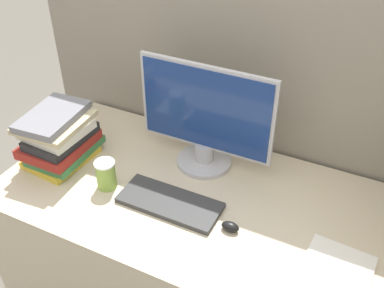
{
  "coord_description": "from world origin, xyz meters",
  "views": [
    {
      "loc": [
        0.56,
        -0.75,
        1.93
      ],
      "look_at": [
        -0.02,
        0.44,
        0.95
      ],
      "focal_mm": 42.0,
      "sensor_mm": 36.0,
      "label": 1
    }
  ],
  "objects_px": {
    "monitor": "(205,121)",
    "mouse": "(230,227)",
    "coffee_cup": "(106,174)",
    "keyboard": "(170,203)",
    "book_stack": "(59,138)"
  },
  "relations": [
    {
      "from": "monitor",
      "to": "coffee_cup",
      "type": "height_order",
      "value": "monitor"
    },
    {
      "from": "monitor",
      "to": "mouse",
      "type": "distance_m",
      "value": 0.44
    },
    {
      "from": "monitor",
      "to": "keyboard",
      "type": "xyz_separation_m",
      "value": [
        -0.01,
        -0.29,
        -0.2
      ]
    },
    {
      "from": "monitor",
      "to": "coffee_cup",
      "type": "xyz_separation_m",
      "value": [
        -0.28,
        -0.3,
        -0.15
      ]
    },
    {
      "from": "mouse",
      "to": "book_stack",
      "type": "height_order",
      "value": "book_stack"
    },
    {
      "from": "keyboard",
      "to": "coffee_cup",
      "type": "xyz_separation_m",
      "value": [
        -0.27,
        -0.02,
        0.05
      ]
    },
    {
      "from": "keyboard",
      "to": "coffee_cup",
      "type": "relative_size",
      "value": 3.25
    },
    {
      "from": "coffee_cup",
      "to": "book_stack",
      "type": "xyz_separation_m",
      "value": [
        -0.27,
        0.06,
        0.05
      ]
    },
    {
      "from": "coffee_cup",
      "to": "monitor",
      "type": "bearing_deg",
      "value": 47.38
    },
    {
      "from": "book_stack",
      "to": "mouse",
      "type": "bearing_deg",
      "value": -4.55
    },
    {
      "from": "mouse",
      "to": "coffee_cup",
      "type": "xyz_separation_m",
      "value": [
        -0.52,
        0.0,
        0.04
      ]
    },
    {
      "from": "keyboard",
      "to": "mouse",
      "type": "height_order",
      "value": "mouse"
    },
    {
      "from": "monitor",
      "to": "mouse",
      "type": "xyz_separation_m",
      "value": [
        0.24,
        -0.31,
        -0.19
      ]
    },
    {
      "from": "monitor",
      "to": "book_stack",
      "type": "xyz_separation_m",
      "value": [
        -0.55,
        -0.24,
        -0.09
      ]
    },
    {
      "from": "keyboard",
      "to": "book_stack",
      "type": "relative_size",
      "value": 1.25
    }
  ]
}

